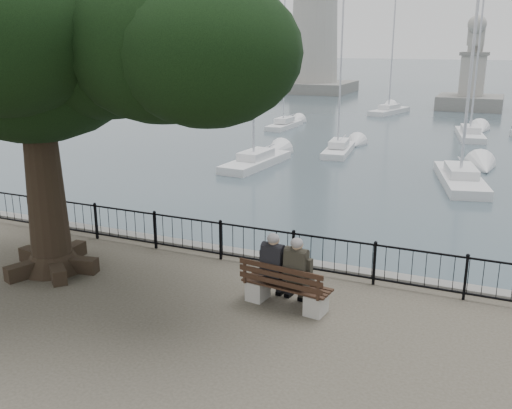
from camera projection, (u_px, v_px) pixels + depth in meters
The scene contains 13 objects.
harbor at pixel (264, 276), 15.08m from camera, with size 260.00×260.00×1.20m.
railing at pixel (256, 244), 14.35m from camera, with size 22.06×0.06×1.00m.
bench at pixel (285, 291), 12.13m from camera, with size 2.00×0.81×1.03m.
person_left at pixel (276, 270), 12.25m from camera, with size 0.50×0.84×1.63m.
person_right at pixel (299, 275), 11.98m from camera, with size 0.50×0.84×1.63m.
tree at pixel (61, 32), 12.45m from camera, with size 10.54×7.36×8.61m.
lion_monument at pixel (471, 86), 55.12m from camera, with size 5.99×5.99×8.84m.
sailboat_a at pixel (256, 161), 30.50m from camera, with size 1.96×5.72×9.97m.
sailboat_b at pixel (339, 148), 33.94m from camera, with size 1.87×4.93×9.79m.
sailboat_c at pixel (460, 178), 26.67m from camera, with size 3.08×6.37×10.87m.
sailboat_e at pixel (284, 124), 43.75m from camera, with size 1.43×4.70×10.43m.
sailboat_f at pixel (470, 133), 39.27m from camera, with size 2.45×5.75×12.06m.
sailboat_h at pixel (389, 110), 52.29m from camera, with size 2.95×5.84×12.20m.
Camera 1 is at (5.42, -9.87, 5.51)m, focal length 40.00 mm.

